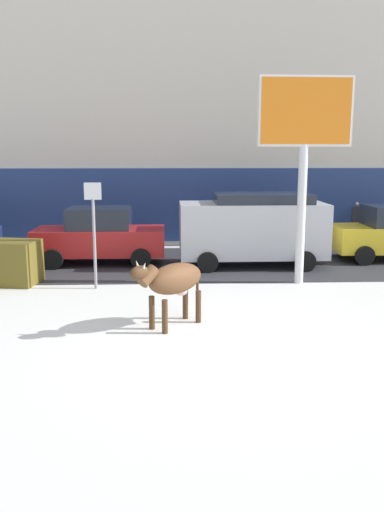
{
  "coord_description": "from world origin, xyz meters",
  "views": [
    {
      "loc": [
        -0.94,
        -9.33,
        3.58
      ],
      "look_at": [
        -0.43,
        3.31,
        1.1
      ],
      "focal_mm": 37.06,
      "sensor_mm": 36.0,
      "label": 1
    }
  ],
  "objects_px": {
    "cow_brown": "(173,280)",
    "dumpster": "(7,262)",
    "billboard": "(305,124)",
    "pedestrian_near_billboard": "(355,223)",
    "car_red_sedan": "(100,236)",
    "car_silver_van": "(253,227)",
    "street_sign": "(94,227)"
  },
  "relations": [
    {
      "from": "car_red_sedan",
      "to": "dumpster",
      "type": "xyz_separation_m",
      "value": [
        -2.23,
        -2.64,
        -0.31
      ]
    },
    {
      "from": "cow_brown",
      "to": "dumpster",
      "type": "relative_size",
      "value": 0.97
    },
    {
      "from": "car_silver_van",
      "to": "pedestrian_near_billboard",
      "type": "distance_m",
      "value": 5.98
    },
    {
      "from": "billboard",
      "to": "cow_brown",
      "type": "bearing_deg",
      "value": -134.21
    },
    {
      "from": "street_sign",
      "to": "billboard",
      "type": "bearing_deg",
      "value": 3.97
    },
    {
      "from": "cow_brown",
      "to": "billboard",
      "type": "relative_size",
      "value": 0.3
    },
    {
      "from": "car_silver_van",
      "to": "pedestrian_near_billboard",
      "type": "relative_size",
      "value": 2.67
    },
    {
      "from": "billboard",
      "to": "car_silver_van",
      "type": "xyz_separation_m",
      "value": [
        -0.94,
        2.35,
        -3.07
      ]
    },
    {
      "from": "pedestrian_near_billboard",
      "to": "dumpster",
      "type": "xyz_separation_m",
      "value": [
        -11.8,
        -5.84,
        -0.28
      ]
    },
    {
      "from": "car_silver_van",
      "to": "street_sign",
      "type": "relative_size",
      "value": 1.64
    },
    {
      "from": "cow_brown",
      "to": "dumpster",
      "type": "bearing_deg",
      "value": 139.57
    },
    {
      "from": "billboard",
      "to": "car_red_sedan",
      "type": "relative_size",
      "value": 1.32
    },
    {
      "from": "street_sign",
      "to": "car_silver_van",
      "type": "bearing_deg",
      "value": 30.57
    },
    {
      "from": "car_silver_van",
      "to": "dumpster",
      "type": "bearing_deg",
      "value": -163.83
    },
    {
      "from": "car_silver_van",
      "to": "billboard",
      "type": "bearing_deg",
      "value": -68.17
    },
    {
      "from": "car_silver_van",
      "to": "dumpster",
      "type": "distance_m",
      "value": 7.5
    },
    {
      "from": "cow_brown",
      "to": "car_red_sedan",
      "type": "height_order",
      "value": "car_red_sedan"
    },
    {
      "from": "car_red_sedan",
      "to": "street_sign",
      "type": "distance_m",
      "value": 3.4
    },
    {
      "from": "billboard",
      "to": "dumpster",
      "type": "distance_m",
      "value": 8.93
    },
    {
      "from": "billboard",
      "to": "dumpster",
      "type": "bearing_deg",
      "value": 178.07
    },
    {
      "from": "car_red_sedan",
      "to": "car_silver_van",
      "type": "relative_size",
      "value": 0.91
    },
    {
      "from": "car_red_sedan",
      "to": "dumpster",
      "type": "bearing_deg",
      "value": -130.19
    },
    {
      "from": "cow_brown",
      "to": "billboard",
      "type": "xyz_separation_m",
      "value": [
        3.53,
        3.63,
        3.32
      ]
    },
    {
      "from": "car_silver_van",
      "to": "street_sign",
      "type": "height_order",
      "value": "street_sign"
    },
    {
      "from": "pedestrian_near_billboard",
      "to": "street_sign",
      "type": "distance_m",
      "value": 11.35
    },
    {
      "from": "billboard",
      "to": "street_sign",
      "type": "xyz_separation_m",
      "value": [
        -5.59,
        -0.39,
        -2.64
      ]
    },
    {
      "from": "cow_brown",
      "to": "dumpster",
      "type": "distance_m",
      "value": 6.04
    },
    {
      "from": "pedestrian_near_billboard",
      "to": "dumpster",
      "type": "distance_m",
      "value": 13.17
    },
    {
      "from": "billboard",
      "to": "pedestrian_near_billboard",
      "type": "xyz_separation_m",
      "value": [
        3.69,
        6.12,
        -3.43
      ]
    },
    {
      "from": "billboard",
      "to": "car_red_sedan",
      "type": "bearing_deg",
      "value": 153.63
    },
    {
      "from": "car_red_sedan",
      "to": "car_silver_van",
      "type": "bearing_deg",
      "value": -6.49
    },
    {
      "from": "dumpster",
      "to": "cow_brown",
      "type": "bearing_deg",
      "value": -40.43
    }
  ]
}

